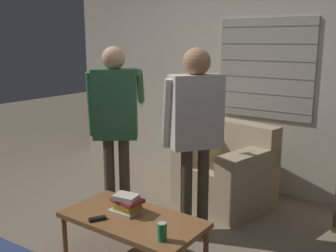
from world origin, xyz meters
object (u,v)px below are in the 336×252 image
person_left_standing (115,115)px  spare_remote (97,219)px  coffee_table (133,222)px  armchair_beige (227,173)px  person_right_standing (195,120)px  book_stack (127,204)px  soda_can (162,232)px

person_left_standing → spare_remote: size_ratio=12.51×
coffee_table → armchair_beige: bearing=88.3°
person_right_standing → book_stack: size_ratio=6.61×
armchair_beige → soda_can: (0.35, -1.63, 0.12)m
person_left_standing → armchair_beige: bearing=20.2°
person_right_standing → soda_can: size_ratio=13.17×
person_left_standing → person_right_standing: 0.75m
armchair_beige → person_left_standing: bearing=69.1°
person_right_standing → armchair_beige: bearing=42.5°
book_stack → soda_can: book_stack is taller
coffee_table → person_left_standing: person_left_standing is taller
spare_remote → armchair_beige: bearing=111.4°
soda_can → person_left_standing: bearing=147.6°
coffee_table → soda_can: (0.39, -0.15, 0.10)m
spare_remote → coffee_table: bearing=76.1°
armchair_beige → soda_can: bearing=113.7°
spare_remote → person_left_standing: bearing=150.9°
coffee_table → spare_remote: bearing=-132.9°
coffee_table → book_stack: 0.15m
person_left_standing → person_right_standing: person_left_standing is taller
coffee_table → book_stack: size_ratio=4.35×
coffee_table → spare_remote: size_ratio=8.20×
person_left_standing → spare_remote: (0.41, -0.67, -0.64)m
armchair_beige → book_stack: armchair_beige is taller
person_left_standing → book_stack: bearing=-78.3°
armchair_beige → spare_remote: (-0.22, -1.67, 0.06)m
coffee_table → person_right_standing: bearing=78.9°
armchair_beige → person_left_standing: (-0.64, -1.00, 0.70)m
armchair_beige → soda_can: armchair_beige is taller
person_right_standing → spare_remote: person_right_standing is taller
armchair_beige → coffee_table: armchair_beige is taller
person_right_standing → book_stack: 0.89m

